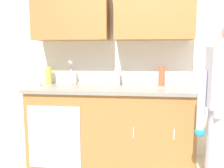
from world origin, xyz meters
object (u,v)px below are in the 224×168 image
at_px(sink, 72,88).
at_px(knife_on_counter, 153,88).
at_px(bottle_water_tall, 161,76).
at_px(cup_by_sink, 38,83).
at_px(bottle_soap, 184,79).
at_px(bottle_dish_liquid, 49,75).
at_px(bottle_water_short, 117,77).

relative_size(sink, knife_on_counter, 2.08).
bearing_deg(bottle_water_tall, knife_on_counter, -121.22).
bearing_deg(cup_by_sink, bottle_soap, 7.85).
distance_m(bottle_water_tall, cup_by_sink, 1.53).
bearing_deg(knife_on_counter, sink, -1.51).
distance_m(bottle_water_tall, bottle_dish_liquid, 1.45).
bearing_deg(cup_by_sink, bottle_water_short, 13.22).
bearing_deg(sink, bottle_dish_liquid, 152.78).
xyz_separation_m(sink, cup_by_sink, (-0.41, -0.04, 0.06)).
distance_m(sink, knife_on_counter, 0.97).
relative_size(bottle_water_tall, knife_on_counter, 0.99).
relative_size(bottle_water_tall, bottle_water_short, 1.17).
relative_size(sink, bottle_water_tall, 2.11).
height_order(bottle_dish_liquid, knife_on_counter, bottle_dish_liquid).
xyz_separation_m(bottle_water_tall, bottle_dish_liquid, (-1.45, -0.02, -0.00)).
xyz_separation_m(bottle_dish_liquid, bottle_water_short, (0.90, 0.00, -0.01)).
xyz_separation_m(bottle_soap, bottle_dish_liquid, (-1.73, -0.02, 0.02)).
relative_size(bottle_soap, knife_on_counter, 0.76).
distance_m(bottle_soap, bottle_water_short, 0.83).
height_order(sink, bottle_water_tall, sink).
distance_m(bottle_water_short, knife_on_counter, 0.48).
xyz_separation_m(bottle_water_tall, bottle_water_short, (-0.55, -0.02, -0.02)).
height_order(bottle_soap, bottle_dish_liquid, bottle_dish_liquid).
relative_size(bottle_soap, bottle_water_tall, 0.77).
bearing_deg(bottle_water_short, bottle_soap, 1.50).
xyz_separation_m(cup_by_sink, knife_on_counter, (1.39, 0.04, -0.04)).
relative_size(sink, cup_by_sink, 6.12).
relative_size(sink, bottle_dish_liquid, 2.18).
xyz_separation_m(sink, knife_on_counter, (0.97, 0.01, 0.02)).
bearing_deg(bottle_water_short, knife_on_counter, -22.61).
distance_m(bottle_water_tall, bottle_water_short, 0.55).
bearing_deg(bottle_water_tall, bottle_water_short, -178.36).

